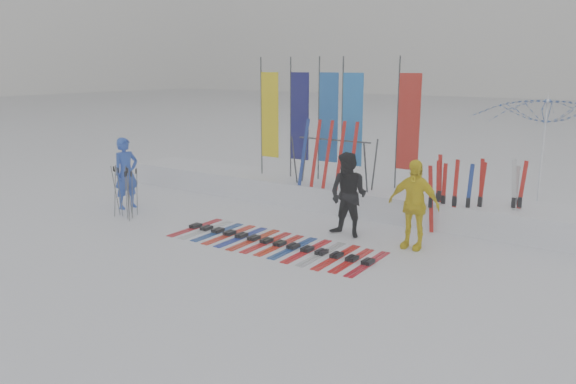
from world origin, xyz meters
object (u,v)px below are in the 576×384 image
Objects in this scene: ski_row at (273,243)px; ski_rack at (334,156)px; person_blue at (126,173)px; person_black at (348,195)px; tent_canopy at (542,159)px; person_yellow at (414,204)px.

ski_row is 2.18× the size of ski_rack.
person_blue is at bearing 175.33° from ski_row.
person_blue is 0.89× the size of ski_rack.
person_blue is 5.91m from person_black.
tent_canopy is 4.79m from ski_rack.
tent_canopy reaches higher than person_yellow.
person_black is 4.67m from tent_canopy.
person_blue is 1.01× the size of person_yellow.
person_yellow is 2.92m from ski_row.
person_yellow is (7.27, 0.97, -0.01)m from person_blue.
ski_rack reaches higher than person_black.
person_black is 1.44m from person_yellow.
person_yellow reaches higher than ski_row.
person_blue is 10.00m from tent_canopy.
ski_rack reaches higher than person_yellow.
tent_canopy is at bearing 64.10° from person_yellow.
ski_rack is (-0.36, 3.12, 1.35)m from ski_row.
ski_rack reaches higher than ski_row.
person_yellow is 0.40× the size of ski_row.
ski_row is at bearing -131.07° from tent_canopy.
person_yellow is at bearing 4.59° from person_black.
person_black is 0.41× the size of ski_row.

